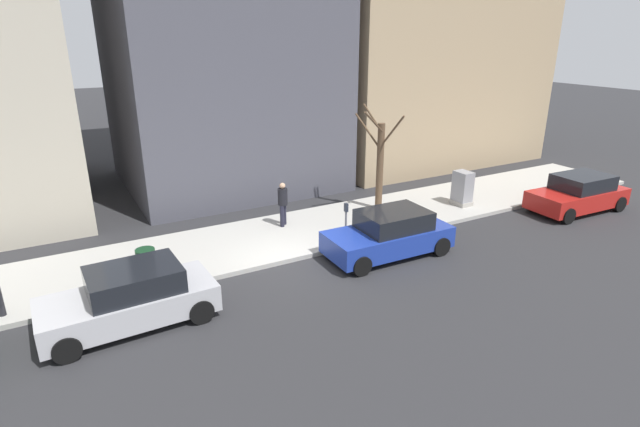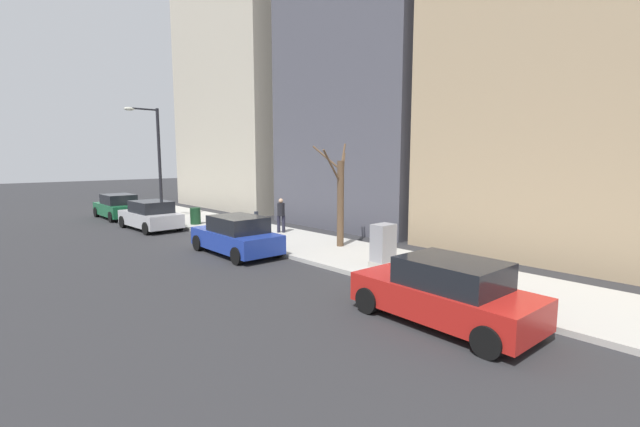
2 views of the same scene
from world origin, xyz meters
name	(u,v)px [view 2 (image 2 of 2)]	position (x,y,z in m)	size (l,w,h in m)	color
ground_plane	(220,240)	(0.00, 0.00, 0.00)	(120.00, 120.00, 0.00)	#2B2B2D
sidewalk	(256,233)	(2.00, 0.00, 0.07)	(4.00, 36.00, 0.15)	#B2AFA8
parked_car_red	(446,292)	(-1.28, -12.50, 0.74)	(2.07, 4.27, 1.52)	red
parked_car_blue	(236,236)	(-1.01, -3.12, 0.74)	(2.00, 4.24, 1.52)	#1E389E
parked_car_silver	(151,216)	(-1.25, 5.04, 0.74)	(2.06, 4.26, 1.52)	#B7B7BC
parked_car_green	(118,207)	(-1.16, 10.54, 0.74)	(1.95, 4.21, 1.52)	#196038
parking_meter	(256,224)	(0.45, -2.35, 0.98)	(0.14, 0.10, 1.35)	slate
utility_box	(383,246)	(1.30, -8.58, 0.85)	(0.83, 0.61, 1.43)	#A8A399
streetlamp	(155,154)	(0.28, 7.95, 4.02)	(1.97, 0.32, 6.50)	black
bare_tree	(340,199)	(2.60, -5.23, 2.11)	(2.07, 1.38, 4.21)	brown
trash_bin	(195,216)	(0.90, 4.26, 0.60)	(0.56, 0.56, 0.90)	#14381E
pedestrian_near_meter	(281,213)	(2.76, -1.04, 1.09)	(0.36, 0.36, 1.66)	#1E1E2D
office_tower_left	(632,53)	(11.71, -12.75, 7.98)	(12.42, 12.42, 15.95)	tan
office_block_center	(387,16)	(10.15, -1.39, 11.68)	(9.29, 9.29, 23.36)	#4C4C56
office_tower_right	(274,65)	(11.30, 10.94, 11.08)	(11.60, 11.60, 22.17)	#BCB29E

